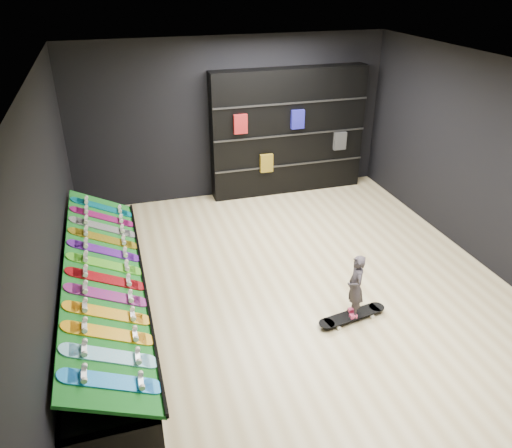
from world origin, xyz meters
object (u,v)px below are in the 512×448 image
object	(u,v)px
display_rack	(106,304)
back_shelving	(288,132)
floor_skateboard	(352,317)
child	(354,298)

from	to	relation	value
display_rack	back_shelving	xyz separation A→B (m)	(3.62, 3.32, 0.96)
back_shelving	floor_skateboard	xyz separation A→B (m)	(-0.61, -4.21, -1.17)
back_shelving	floor_skateboard	size ratio (longest dim) A/B	3.08
back_shelving	floor_skateboard	distance (m)	4.41
display_rack	child	size ratio (longest dim) A/B	8.64
display_rack	back_shelving	distance (m)	5.01
display_rack	floor_skateboard	size ratio (longest dim) A/B	4.59
floor_skateboard	child	size ratio (longest dim) A/B	1.88
display_rack	floor_skateboard	xyz separation A→B (m)	(3.02, -0.89, -0.21)
child	display_rack	bearing A→B (deg)	-94.23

